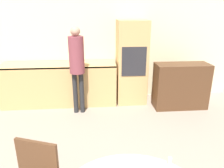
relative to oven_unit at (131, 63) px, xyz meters
The scene contains 6 objects.
wall_back 0.80m from the oven_unit, 150.38° to the left, with size 6.03×0.05×2.60m.
kitchen_counter 1.61m from the oven_unit, behind, with size 2.40×0.60×0.89m.
oven_unit is the anchor object (origin of this frame).
sideboard 1.14m from the oven_unit, 22.63° to the right, with size 1.09×0.45×0.94m.
person_standing 1.24m from the oven_unit, 156.59° to the right, with size 0.29×0.29×1.70m.
salt_shaker 3.08m from the oven_unit, 93.55° to the right, with size 0.03×0.03×0.09m.
Camera 1 is at (-0.22, 0.22, 2.00)m, focal length 35.00 mm.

